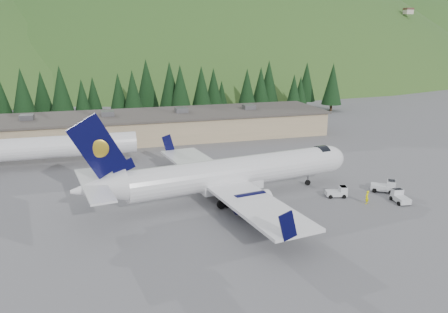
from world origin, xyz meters
TOP-DOWN VIEW (x-y plane):
  - ground at (0.00, 0.00)m, footprint 600.00×600.00m
  - airliner at (-1.09, -0.17)m, footprint 37.84×35.66m
  - second_airliner at (-24.92, 22.00)m, footprint 27.50×11.00m
  - baggage_tug_a at (12.98, -3.57)m, footprint 2.95×2.17m
  - baggage_tug_b at (20.17, -3.68)m, footprint 3.48×3.12m
  - baggage_tug_c at (19.61, -7.43)m, footprint 2.04×3.00m
  - terminal_building at (-5.01, 38.00)m, footprint 71.00×17.00m
  - ramp_worker at (15.17, -6.83)m, footprint 0.76×0.69m
  - tree_line at (-8.35, 59.44)m, footprint 113.38×18.24m
  - hills at (53.34, 207.38)m, footprint 614.00×330.00m

SIDE VIEW (x-z plane):
  - hills at x=53.34m, z-range -232.80..67.20m
  - ground at x=0.00m, z-range 0.00..0.00m
  - baggage_tug_a at x=12.98m, z-range -0.08..1.36m
  - baggage_tug_c at x=19.61m, z-range -0.08..1.43m
  - baggage_tug_b at x=20.17m, z-range -0.09..1.59m
  - ramp_worker at x=15.17m, z-range 0.00..1.74m
  - terminal_building at x=-5.01m, z-range -0.43..5.67m
  - second_airliner at x=-24.92m, z-range -1.70..8.35m
  - airliner at x=-1.09m, z-range -2.93..9.63m
  - tree_line at x=-8.35m, z-range 0.48..14.61m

